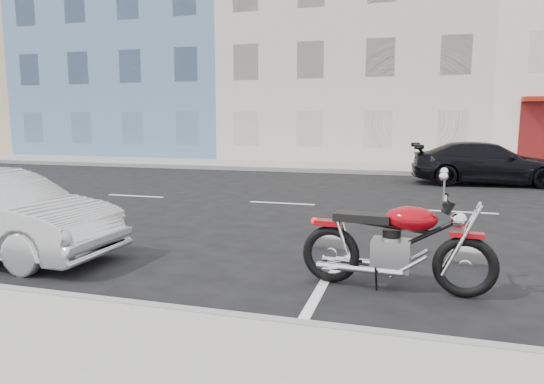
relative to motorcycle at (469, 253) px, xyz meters
The scene contains 8 objects.
ground 5.74m from the motorcycle, 106.54° to the left, with size 120.00×120.00×0.00m, color black.
sidewalk_far 15.66m from the motorcycle, 115.05° to the left, with size 80.00×3.40×0.15m, color gray.
curb_far 14.14m from the motorcycle, 117.97° to the left, with size 80.00×0.12×0.16m, color gray.
bldg_far_west 35.61m from the motorcycle, 141.75° to the left, with size 12.00×12.00×12.00m, color tan.
bldg_blue 27.47m from the motorcycle, 125.66° to the left, with size 12.00×12.00×13.00m, color slate.
bldg_cream 22.69m from the motorcycle, 99.46° to the left, with size 12.00×12.00×11.50m, color beige.
motorcycle is the anchor object (origin of this frame).
car_far 10.74m from the motorcycle, 81.57° to the left, with size 1.84×4.53×1.31m, color black.
Camera 1 is at (0.99, -11.11, 1.98)m, focal length 32.00 mm.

